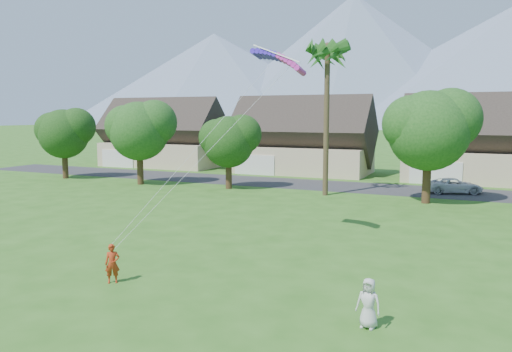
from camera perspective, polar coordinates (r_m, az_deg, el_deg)
The scene contains 10 objects.
ground at distance 16.12m, azimuth -15.47°, elevation -17.68°, with size 500.00×500.00×0.00m, color #2D6019.
street at distance 46.64m, azimuth 12.17°, elevation -1.31°, with size 90.00×7.00×0.01m, color #2D2D30.
kite_flyer at distance 20.89m, azimuth -16.09°, elevation -9.59°, with size 0.57×0.38×1.58m, color #A73013.
watcher at distance 16.50m, azimuth 12.73°, elevation -13.99°, with size 0.78×0.51×1.60m, color beige.
parked_car at distance 45.61m, azimuth 21.72°, elevation -1.04°, with size 2.13×4.62×1.28m, color silver.
mountain_ridge at distance 272.10m, azimuth 24.77°, elevation 11.16°, with size 540.00×240.00×70.00m.
houses_row at distance 55.01m, azimuth 14.73°, elevation 3.47°, with size 72.75×8.19×8.86m.
tree_row at distance 40.55m, azimuth 8.96°, elevation 4.46°, with size 62.27×6.67×8.45m.
fan_palm at distance 41.62m, azimuth 8.19°, elevation 14.07°, with size 3.00×3.00×13.80m.
parafoil_kite at distance 25.63m, azimuth 2.75°, elevation 13.38°, with size 2.96×1.15×0.50m.
Camera 1 is at (9.50, -11.17, 6.68)m, focal length 35.00 mm.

